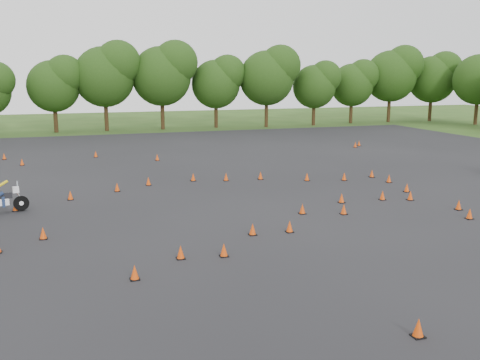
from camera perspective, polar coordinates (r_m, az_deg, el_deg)
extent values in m
plane|color=#2D5119|center=(22.45, 3.20, -4.91)|extent=(140.00, 140.00, 0.00)
plane|color=black|center=(27.94, -1.28, -1.64)|extent=(62.00, 62.00, 0.00)
cone|color=#E44709|center=(32.09, 2.20, 0.47)|extent=(0.26, 0.26, 0.45)
cone|color=#E44709|center=(33.70, 13.89, 0.66)|extent=(0.26, 0.26, 0.45)
cone|color=#E44709|center=(32.36, 15.61, 0.14)|extent=(0.26, 0.26, 0.45)
cone|color=#E44709|center=(18.60, -6.36, -7.69)|extent=(0.26, 0.26, 0.45)
cone|color=#E44709|center=(21.96, -20.27, -5.36)|extent=(0.26, 0.26, 0.45)
cone|color=#E44709|center=(39.54, -8.82, 2.40)|extent=(0.26, 0.26, 0.45)
cone|color=#E44709|center=(27.82, 14.96, -1.61)|extent=(0.26, 0.26, 0.45)
cone|color=#E44709|center=(32.37, 11.06, 0.36)|extent=(0.26, 0.26, 0.45)
cone|color=#E44709|center=(29.55, -12.98, -0.77)|extent=(0.26, 0.26, 0.45)
cone|color=#E44709|center=(17.03, -11.18, -9.67)|extent=(0.26, 0.26, 0.45)
cone|color=#E44709|center=(28.15, 17.71, -1.61)|extent=(0.26, 0.26, 0.45)
cone|color=#E44709|center=(26.94, 22.30, -2.49)|extent=(0.26, 0.26, 0.45)
cone|color=#E44709|center=(42.06, -15.14, 2.67)|extent=(0.26, 0.26, 0.45)
cone|color=#E44709|center=(31.91, 7.16, 0.32)|extent=(0.26, 0.26, 0.45)
cone|color=#E44709|center=(18.72, -1.73, -7.50)|extent=(0.26, 0.26, 0.45)
cone|color=#E44709|center=(21.12, 1.36, -5.29)|extent=(0.26, 0.26, 0.45)
cone|color=#E44709|center=(30.04, 17.37, -0.80)|extent=(0.26, 0.26, 0.45)
cone|color=#E44709|center=(21.58, 5.32, -4.98)|extent=(0.26, 0.26, 0.45)
cone|color=#E44709|center=(14.05, 18.49, -14.76)|extent=(0.26, 0.26, 0.45)
cone|color=#E44709|center=(48.18, 12.58, 3.85)|extent=(0.26, 0.26, 0.45)
cone|color=#E44709|center=(28.21, -17.65, -1.58)|extent=(0.26, 0.26, 0.45)
cone|color=#E44709|center=(47.07, 12.20, 3.69)|extent=(0.26, 0.26, 0.45)
cone|color=#E44709|center=(39.94, -22.23, 1.78)|extent=(0.26, 0.26, 0.45)
cone|color=#E44709|center=(26.85, -22.83, -2.58)|extent=(0.26, 0.26, 0.45)
cone|color=#E44709|center=(43.20, -23.86, 2.31)|extent=(0.26, 0.26, 0.45)
cone|color=#E44709|center=(26.76, 10.79, -1.92)|extent=(0.26, 0.26, 0.45)
cone|color=#E44709|center=(25.46, 23.29, -3.34)|extent=(0.26, 0.26, 0.45)
cone|color=#E44709|center=(31.69, -1.50, 0.33)|extent=(0.26, 0.26, 0.45)
cone|color=#E44709|center=(31.71, -5.02, 0.30)|extent=(0.26, 0.26, 0.45)
cone|color=#E44709|center=(24.60, 11.01, -3.10)|extent=(0.26, 0.26, 0.45)
cone|color=#E44709|center=(24.40, 6.67, -3.09)|extent=(0.26, 0.26, 0.45)
cone|color=#E44709|center=(30.81, -9.75, -0.15)|extent=(0.26, 0.26, 0.45)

